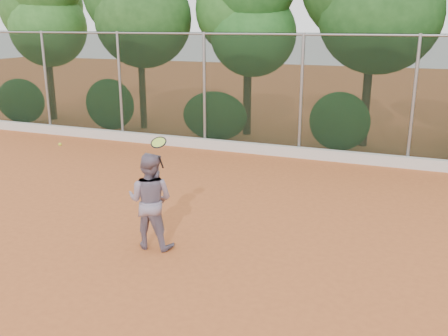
% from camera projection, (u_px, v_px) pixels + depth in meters
% --- Properties ---
extents(ground, '(80.00, 80.00, 0.00)m').
position_uv_depth(ground, '(202.00, 255.00, 8.39)').
color(ground, '#BE5F2D').
rests_on(ground, ground).
extents(concrete_curb, '(24.00, 0.20, 0.30)m').
position_uv_depth(concrete_curb, '(297.00, 152.00, 14.45)').
color(concrete_curb, silver).
rests_on(concrete_curb, ground).
extents(tennis_player, '(0.86, 0.70, 1.68)m').
position_uv_depth(tennis_player, '(150.00, 201.00, 8.49)').
color(tennis_player, gray).
rests_on(tennis_player, ground).
extents(chainlink_fence, '(24.09, 0.09, 3.50)m').
position_uv_depth(chainlink_fence, '(301.00, 92.00, 14.13)').
color(chainlink_fence, black).
rests_on(chainlink_fence, ground).
extents(foliage_backdrop, '(23.70, 3.63, 7.55)m').
position_uv_depth(foliage_backdrop, '(302.00, 1.00, 15.38)').
color(foliage_backdrop, '#462F1B').
rests_on(foliage_backdrop, ground).
extents(tennis_racket, '(0.28, 0.27, 0.55)m').
position_uv_depth(tennis_racket, '(159.00, 145.00, 8.13)').
color(tennis_racket, black).
rests_on(tennis_racket, ground).
extents(tennis_ball_in_flight, '(0.07, 0.07, 0.07)m').
position_uv_depth(tennis_ball_in_flight, '(60.00, 144.00, 9.57)').
color(tennis_ball_in_flight, gold).
rests_on(tennis_ball_in_flight, ground).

